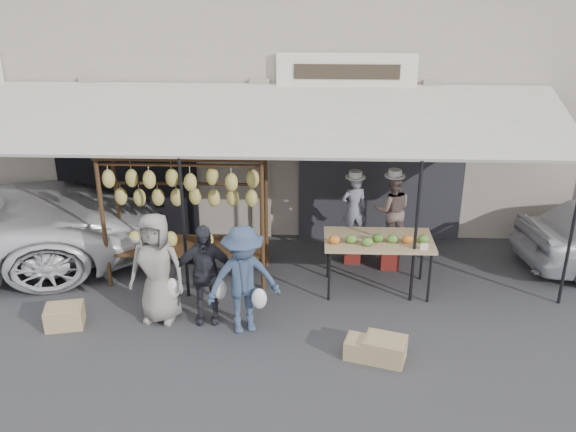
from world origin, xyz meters
name	(u,v)px	position (x,y,z in m)	size (l,w,h in m)	color
ground_plane	(244,338)	(0.00, 0.00, 0.00)	(90.00, 90.00, 0.00)	#2D2D30
shophouse	(270,20)	(0.00, 6.50, 3.65)	(24.00, 6.15, 7.30)	#A59A8B
awning	(255,120)	(0.01, 2.28, 2.57)	(10.00, 2.35, 2.92)	beige
banana_rack	(185,190)	(-1.08, 1.78, 1.56)	(2.60, 0.90, 2.24)	#432917
produce_table	(379,241)	(1.99, 1.44, 0.87)	(1.70, 0.90, 1.04)	tan
vendor_left	(354,209)	(1.66, 2.46, 1.00)	(0.44, 0.29, 1.20)	gray
vendor_right	(392,210)	(2.28, 2.26, 1.06)	(0.62, 0.48, 1.28)	#6D5752
customer_left	(157,268)	(-1.29, 0.48, 0.84)	(0.82, 0.54, 1.68)	gray
customer_mid	(204,274)	(-0.60, 0.47, 0.77)	(0.90, 0.38, 1.54)	#2B2B32
customer_right	(243,280)	(-0.01, 0.23, 0.81)	(1.05, 0.60, 1.63)	#32425C
stool_left	(352,251)	(1.66, 2.46, 0.20)	(0.28, 0.28, 0.40)	maroon
stool_right	(389,256)	(2.28, 2.26, 0.21)	(0.30, 0.30, 0.43)	maroon
crate_near_a	(362,348)	(1.64, -0.37, 0.14)	(0.45, 0.35, 0.27)	tan
crate_near_b	(385,349)	(1.94, -0.43, 0.16)	(0.54, 0.41, 0.33)	tan
crate_far	(65,316)	(-2.64, 0.23, 0.16)	(0.53, 0.40, 0.32)	tan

